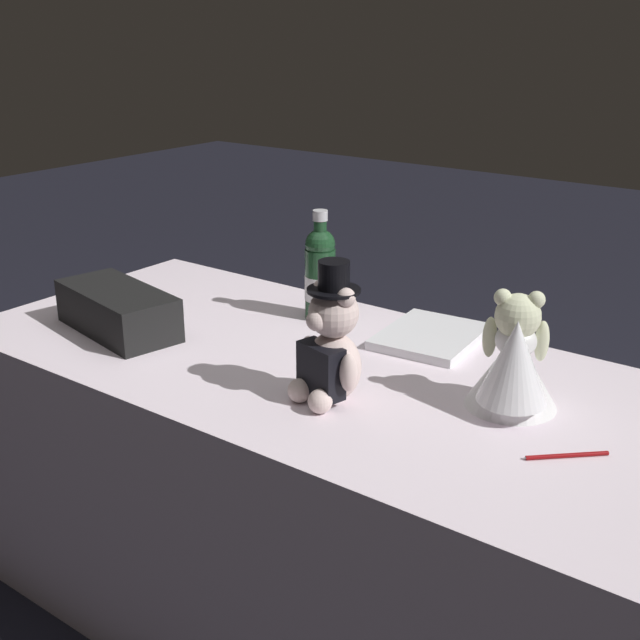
{
  "coord_description": "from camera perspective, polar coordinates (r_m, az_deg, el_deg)",
  "views": [
    {
      "loc": [
        -0.99,
        1.33,
        1.42
      ],
      "look_at": [
        0.0,
        0.0,
        0.81
      ],
      "focal_mm": 45.89,
      "sensor_mm": 36.0,
      "label": 1
    }
  ],
  "objects": [
    {
      "name": "ground_plane",
      "position": [
        2.18,
        -0.0,
        -20.27
      ],
      "size": [
        12.0,
        12.0,
        0.0
      ],
      "primitive_type": "plane",
      "color": "black"
    },
    {
      "name": "reception_table",
      "position": [
        1.97,
        -0.0,
        -12.45
      ],
      "size": [
        1.71,
        0.77,
        0.71
      ],
      "primitive_type": "cube",
      "color": "white",
      "rests_on": "ground_plane"
    },
    {
      "name": "teddy_bear_groom",
      "position": [
        1.59,
        0.71,
        -1.88
      ],
      "size": [
        0.15,
        0.14,
        0.29
      ],
      "color": "beige",
      "rests_on": "reception_table"
    },
    {
      "name": "teddy_bear_bride",
      "position": [
        1.6,
        13.39,
        -2.79
      ],
      "size": [
        0.2,
        0.22,
        0.24
      ],
      "color": "white",
      "rests_on": "reception_table"
    },
    {
      "name": "champagne_bottle",
      "position": [
        2.03,
        0.01,
        3.31
      ],
      "size": [
        0.08,
        0.08,
        0.28
      ],
      "color": "#1A4023",
      "rests_on": "reception_table"
    },
    {
      "name": "signing_pen",
      "position": [
        1.49,
        16.69,
        -9.05
      ],
      "size": [
        0.12,
        0.11,
        0.01
      ],
      "color": "maroon",
      "rests_on": "reception_table"
    },
    {
      "name": "gift_case_black",
      "position": [
        2.02,
        -13.91,
        0.67
      ],
      "size": [
        0.36,
        0.22,
        0.11
      ],
      "color": "black",
      "rests_on": "reception_table"
    },
    {
      "name": "guestbook",
      "position": [
        1.94,
        7.71,
        -1.14
      ],
      "size": [
        0.23,
        0.28,
        0.02
      ],
      "primitive_type": "cube",
      "rotation": [
        0.0,
        0.0,
        0.09
      ],
      "color": "white",
      "rests_on": "reception_table"
    }
  ]
}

